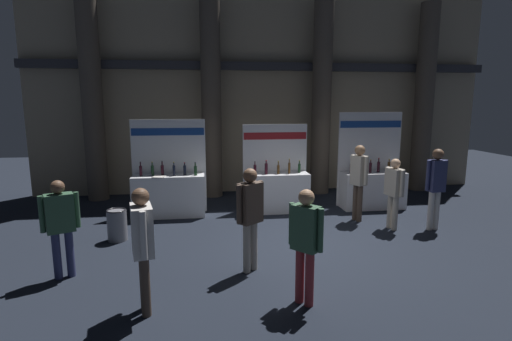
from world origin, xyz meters
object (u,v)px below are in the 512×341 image
(visitor_0, at_px, (436,182))
(exhibitor_booth_1, at_px, (277,189))
(trash_bin, at_px, (117,225))
(visitor_2, at_px, (394,188))
(exhibitor_booth_0, at_px, (169,191))
(visitor_7, at_px, (359,176))
(exhibitor_booth_2, at_px, (372,185))
(visitor_1, at_px, (250,210))
(visitor_6, at_px, (142,238))
(visitor_4, at_px, (60,221))
(visitor_5, at_px, (305,238))

(visitor_0, bearing_deg, exhibitor_booth_1, -36.87)
(trash_bin, bearing_deg, visitor_2, -0.48)
(exhibitor_booth_0, xyz_separation_m, exhibitor_booth_1, (2.70, 0.04, -0.03))
(trash_bin, height_order, visitor_7, visitor_7)
(exhibitor_booth_0, distance_m, exhibitor_booth_2, 5.28)
(exhibitor_booth_0, xyz_separation_m, visitor_1, (1.60, -3.47, 0.43))
(exhibitor_booth_2, xyz_separation_m, visitor_6, (-5.21, -4.63, 0.43))
(exhibitor_booth_2, height_order, visitor_4, exhibitor_booth_2)
(exhibitor_booth_0, height_order, visitor_0, exhibitor_booth_0)
(exhibitor_booth_0, bearing_deg, exhibitor_booth_1, 0.91)
(visitor_2, bearing_deg, trash_bin, -101.70)
(exhibitor_booth_1, height_order, visitor_7, exhibitor_booth_1)
(trash_bin, distance_m, visitor_7, 5.44)
(trash_bin, height_order, visitor_4, visitor_4)
(visitor_0, relative_size, visitor_6, 1.05)
(exhibitor_booth_1, height_order, exhibitor_booth_2, exhibitor_booth_2)
(exhibitor_booth_2, relative_size, visitor_5, 1.54)
(visitor_6, bearing_deg, trash_bin, -174.06)
(exhibitor_booth_1, relative_size, exhibitor_booth_2, 0.88)
(trash_bin, bearing_deg, visitor_6, -71.61)
(exhibitor_booth_1, xyz_separation_m, visitor_7, (1.75, -1.06, 0.49))
(visitor_0, bearing_deg, trash_bin, -7.25)
(trash_bin, bearing_deg, visitor_4, -105.79)
(trash_bin, xyz_separation_m, visitor_0, (6.75, -0.21, 0.75))
(exhibitor_booth_2, bearing_deg, exhibitor_booth_0, -179.45)
(visitor_0, height_order, visitor_7, visitor_7)
(visitor_5, bearing_deg, visitor_2, -85.30)
(visitor_2, distance_m, visitor_4, 6.56)
(exhibitor_booth_2, distance_m, visitor_1, 5.11)
(visitor_0, distance_m, visitor_7, 1.64)
(visitor_4, bearing_deg, visitor_0, -13.09)
(visitor_1, bearing_deg, visitor_5, 79.36)
(exhibitor_booth_0, xyz_separation_m, visitor_2, (4.98, -1.71, 0.32))
(visitor_2, bearing_deg, visitor_0, 68.07)
(visitor_2, relative_size, visitor_5, 0.96)
(visitor_6, relative_size, visitor_7, 0.95)
(visitor_0, height_order, visitor_1, visitor_0)
(exhibitor_booth_1, distance_m, visitor_0, 3.72)
(visitor_1, bearing_deg, exhibitor_booth_0, -103.62)
(exhibitor_booth_2, bearing_deg, exhibitor_booth_1, -179.84)
(exhibitor_booth_1, bearing_deg, exhibitor_booth_0, -179.09)
(exhibitor_booth_1, height_order, visitor_1, exhibitor_booth_1)
(visitor_7, bearing_deg, visitor_0, -144.58)
(trash_bin, height_order, visitor_1, visitor_1)
(visitor_1, bearing_deg, visitor_0, 162.18)
(trash_bin, bearing_deg, visitor_0, -1.81)
(exhibitor_booth_2, bearing_deg, visitor_1, -136.23)
(exhibitor_booth_1, bearing_deg, visitor_6, -119.68)
(exhibitor_booth_1, height_order, visitor_2, exhibitor_booth_1)
(visitor_1, distance_m, visitor_6, 1.90)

